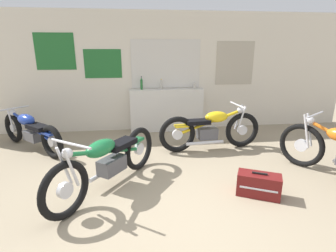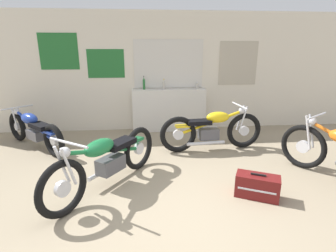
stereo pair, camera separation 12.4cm
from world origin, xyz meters
TOP-DOWN VIEW (x-y plane):
  - ground_plane at (0.00, 0.00)m, footprint 24.00×24.00m
  - wall_back at (0.01, 3.71)m, footprint 10.00×0.07m
  - sill_counter at (0.37, 3.53)m, footprint 1.77×0.28m
  - bottle_leftmost at (-0.22, 3.55)m, footprint 0.06×0.06m
  - bottle_left_center at (0.25, 3.51)m, footprint 0.06×0.06m
  - bottle_center at (1.05, 3.52)m, footprint 0.08×0.08m
  - motorcycle_yellow at (1.09, 2.13)m, footprint 2.09×0.64m
  - motorcycle_blue at (-2.45, 2.55)m, footprint 1.63×1.53m
  - motorcycle_green at (-0.78, 0.80)m, footprint 1.38×1.87m
  - hard_case_darkred at (1.28, 0.36)m, footprint 0.63×0.48m

SIDE VIEW (x-z plane):
  - ground_plane at x=0.00m, z-range 0.00..0.00m
  - hard_case_darkred at x=1.28m, z-range -0.01..0.33m
  - motorcycle_blue at x=-2.45m, z-range 0.00..0.78m
  - motorcycle_yellow at x=1.09m, z-range -0.03..0.87m
  - motorcycle_green at x=-0.78m, z-range -0.02..0.89m
  - sill_counter at x=0.37m, z-range 0.00..1.02m
  - bottle_center at x=1.05m, z-range 1.01..1.19m
  - bottle_left_center at x=0.25m, z-range 1.01..1.26m
  - bottle_leftmost at x=-0.22m, z-range 1.01..1.32m
  - wall_back at x=0.01m, z-range 0.01..2.81m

